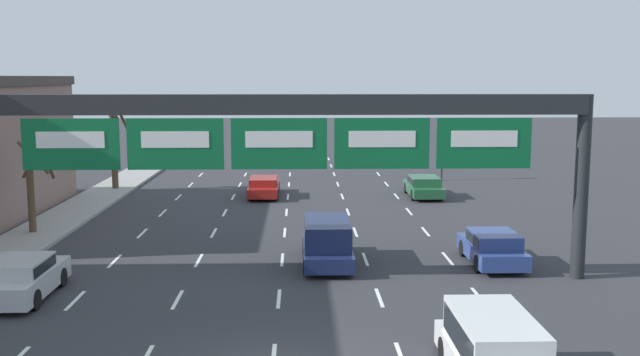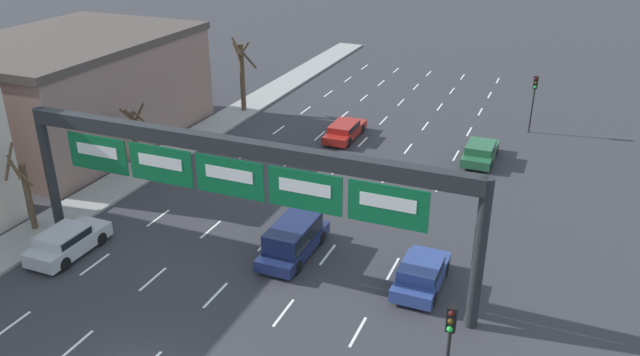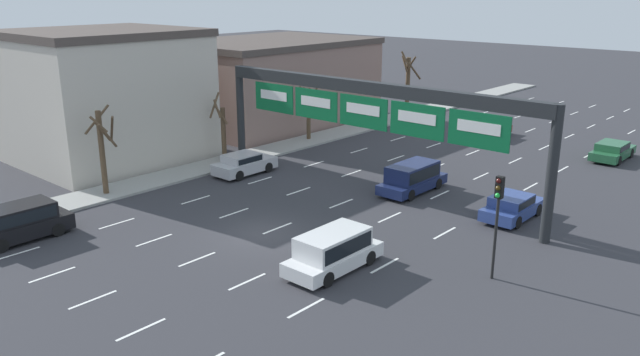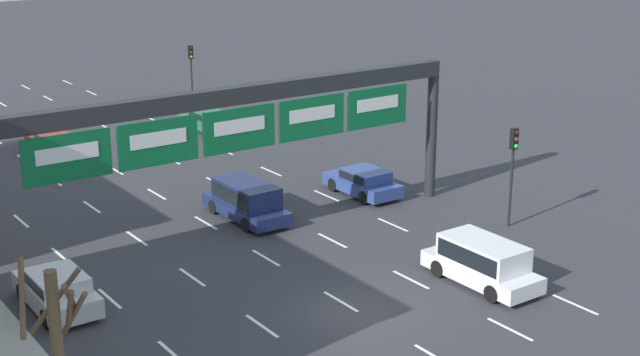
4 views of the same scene
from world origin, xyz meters
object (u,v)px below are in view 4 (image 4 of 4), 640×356
suv_navy (246,199)px  car_green (208,120)px  car_blue (363,181)px  traffic_light_mid_block (513,157)px  tree_bare_third (58,344)px  car_silver (57,289)px  traffic_light_near_gantry (191,63)px  sign_gantry (236,117)px  suv_white (482,260)px  car_red (54,142)px

suv_navy → car_green: suv_navy is taller
car_blue → traffic_light_mid_block: size_ratio=0.93×
car_green → tree_bare_third: bearing=-124.9°
car_silver → traffic_light_near_gantry: (19.03, 26.28, 2.30)m
suv_navy → sign_gantry: bearing=-127.3°
suv_white → car_green: bearing=83.5°
car_green → traffic_light_near_gantry: bearing=70.1°
traffic_light_mid_block → suv_navy: bearing=139.9°
suv_navy → suv_white: suv_white is taller
suv_white → car_blue: bearing=74.8°
sign_gantry → traffic_light_mid_block: bearing=-25.9°
suv_navy → traffic_light_mid_block: 11.82m
suv_navy → car_green: 16.63m
traffic_light_near_gantry → traffic_light_mid_block: 29.61m
car_silver → car_blue: bearing=13.0°
suv_navy → tree_bare_third: 17.88m
car_blue → suv_navy: size_ratio=0.84×
suv_white → sign_gantry: bearing=120.3°
sign_gantry → suv_white: (5.19, -8.89, -4.40)m
suv_white → traffic_light_mid_block: (5.45, 3.72, 2.20)m
suv_navy → car_silver: suv_navy is taller
car_blue → tree_bare_third: size_ratio=0.82×
car_blue → sign_gantry: bearing=-166.4°
sign_gantry → traffic_light_near_gantry: (10.66, 24.43, -2.33)m
traffic_light_mid_block → car_silver: bearing=170.1°
car_silver → tree_bare_third: (-2.70, -8.15, 2.21)m
sign_gantry → traffic_light_near_gantry: bearing=66.4°
car_red → car_green: car_green is taller
suv_white → tree_bare_third: bearing=-176.1°
car_green → car_silver: bearing=-130.4°
sign_gantry → car_silver: bearing=-167.5°
sign_gantry → suv_navy: bearing=52.7°
suv_navy → traffic_light_near_gantry: size_ratio=1.15×
car_silver → traffic_light_mid_block: 19.45m
car_red → tree_bare_third: bearing=-108.9°
suv_navy → suv_white: bearing=-72.9°
sign_gantry → car_silver: size_ratio=5.23×
suv_navy → traffic_light_near_gantry: (8.90, 22.13, 2.08)m
suv_white → traffic_light_near_gantry: bearing=80.7°
traffic_light_near_gantry → tree_bare_third: size_ratio=0.84×
car_green → tree_bare_third: size_ratio=0.89×
suv_white → traffic_light_mid_block: traffic_light_mid_block is taller
car_silver → traffic_light_near_gantry: traffic_light_near_gantry is taller
car_red → tree_bare_third: size_ratio=0.95×
car_green → traffic_light_near_gantry: 7.60m
car_silver → traffic_light_mid_block: traffic_light_mid_block is taller
car_green → traffic_light_mid_block: bearing=-83.9°
car_green → car_red: bearing=177.3°
sign_gantry → traffic_light_near_gantry: 26.76m
car_silver → tree_bare_third: size_ratio=0.83×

